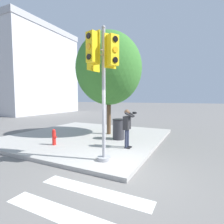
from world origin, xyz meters
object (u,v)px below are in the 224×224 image
at_px(traffic_signal_pole, 100,69).
at_px(fire_hydrant, 54,137).
at_px(trash_bin, 119,129).
at_px(street_tree, 109,69).
at_px(person_photographer, 127,125).

distance_m(traffic_signal_pole, fire_hydrant, 4.05).
height_order(fire_hydrant, trash_bin, trash_bin).
bearing_deg(street_tree, traffic_signal_pole, -156.09).
bearing_deg(trash_bin, person_photographer, -142.42).
relative_size(traffic_signal_pole, trash_bin, 4.26).
relative_size(street_tree, trash_bin, 5.63).
relative_size(traffic_signal_pole, fire_hydrant, 6.16).
relative_size(traffic_signal_pole, street_tree, 0.76).
xyz_separation_m(street_tree, trash_bin, (-0.96, -1.06, -3.25)).
height_order(traffic_signal_pole, trash_bin, traffic_signal_pole).
height_order(street_tree, fire_hydrant, street_tree).
height_order(traffic_signal_pole, street_tree, street_tree).
xyz_separation_m(fire_hydrant, trash_bin, (2.28, -2.15, 0.17)).
xyz_separation_m(traffic_signal_pole, street_tree, (4.10, 1.82, 0.73)).
distance_m(street_tree, fire_hydrant, 4.83).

